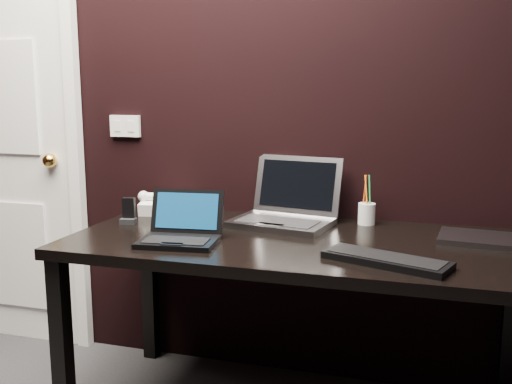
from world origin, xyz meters
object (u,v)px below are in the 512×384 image
(desk, at_px, (298,259))
(desk_phone, at_px, (163,204))
(silver_laptop, at_px, (286,212))
(ext_keyboard, at_px, (386,260))
(closed_laptop, at_px, (483,239))
(pen_cup, at_px, (367,213))
(mobile_phone, at_px, (129,214))
(netbook, at_px, (181,232))

(desk, xyz_separation_m, desk_phone, (-0.68, 0.27, 0.12))
(silver_laptop, distance_m, ext_keyboard, 0.63)
(ext_keyboard, xyz_separation_m, closed_laptop, (0.32, 0.37, -0.00))
(pen_cup, bearing_deg, silver_laptop, -164.52)
(closed_laptop, distance_m, pen_cup, 0.47)
(desk_phone, relative_size, pen_cup, 1.12)
(silver_laptop, relative_size, closed_laptop, 1.35)
(desk, height_order, desk_phone, desk_phone)
(silver_laptop, distance_m, pen_cup, 0.33)
(closed_laptop, distance_m, mobile_phone, 1.39)
(desk, xyz_separation_m, mobile_phone, (-0.73, 0.05, 0.12))
(ext_keyboard, bearing_deg, pen_cup, 102.11)
(silver_laptop, distance_m, desk_phone, 0.58)
(desk, xyz_separation_m, netbook, (-0.40, -0.17, 0.11))
(silver_laptop, bearing_deg, netbook, -127.49)
(desk, bearing_deg, closed_laptop, 12.44)
(mobile_phone, height_order, pen_cup, pen_cup)
(desk, relative_size, pen_cup, 8.26)
(ext_keyboard, xyz_separation_m, desk_phone, (-1.01, 0.49, 0.03))
(closed_laptop, relative_size, pen_cup, 1.59)
(mobile_phone, bearing_deg, pen_cup, 15.34)
(closed_laptop, bearing_deg, silver_laptop, 174.29)
(silver_laptop, bearing_deg, ext_keyboard, -45.68)
(ext_keyboard, height_order, pen_cup, pen_cup)
(silver_laptop, height_order, ext_keyboard, silver_laptop)
(ext_keyboard, bearing_deg, silver_laptop, 134.32)
(silver_laptop, bearing_deg, desk_phone, 175.32)
(mobile_phone, relative_size, pen_cup, 0.52)
(ext_keyboard, distance_m, mobile_phone, 1.10)
(silver_laptop, relative_size, desk_phone, 1.91)
(desk, relative_size, mobile_phone, 15.92)
(ext_keyboard, xyz_separation_m, mobile_phone, (-1.06, 0.28, 0.03))
(desk_phone, xyz_separation_m, pen_cup, (0.90, 0.04, 0.01))
(desk, relative_size, desk_phone, 7.39)
(ext_keyboard, xyz_separation_m, pen_cup, (-0.11, 0.54, 0.04))
(silver_laptop, height_order, pen_cup, silver_laptop)
(closed_laptop, bearing_deg, netbook, -163.48)
(closed_laptop, distance_m, desk_phone, 1.34)
(ext_keyboard, bearing_deg, netbook, 175.45)
(ext_keyboard, height_order, desk_phone, desk_phone)
(desk, xyz_separation_m, silver_laptop, (-0.10, 0.22, 0.13))
(desk, distance_m, desk_phone, 0.74)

